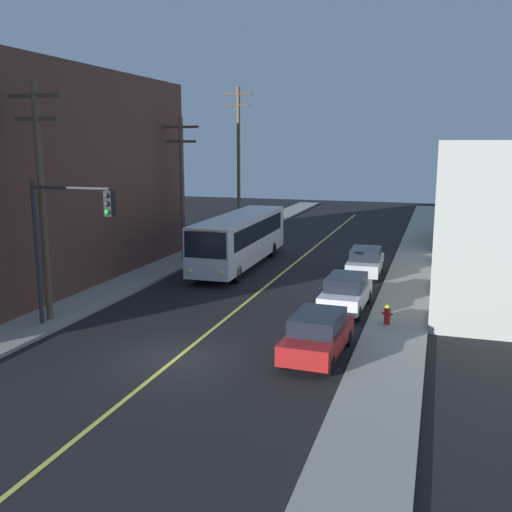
{
  "coord_description": "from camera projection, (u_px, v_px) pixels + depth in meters",
  "views": [
    {
      "loc": [
        8.67,
        -17.83,
        7.55
      ],
      "look_at": [
        0.0,
        9.46,
        2.0
      ],
      "focal_mm": 40.71,
      "sensor_mm": 36.0,
      "label": 1
    }
  ],
  "objects": [
    {
      "name": "sidewalk_left",
      "position": [
        135.0,
        281.0,
        32.19
      ],
      "size": [
        2.5,
        90.0,
        0.15
      ],
      "primitive_type": "cube",
      "color": "gray",
      "rests_on": "ground"
    },
    {
      "name": "fire_hydrant",
      "position": [
        387.0,
        314.0,
        24.13
      ],
      "size": [
        0.44,
        0.26,
        0.84
      ],
      "color": "red",
      "rests_on": "sidewalk_right"
    },
    {
      "name": "utility_pole_far",
      "position": [
        239.0,
        155.0,
        48.05
      ],
      "size": [
        2.4,
        0.28,
        11.97
      ],
      "color": "brown",
      "rests_on": "sidewalk_left"
    },
    {
      "name": "ground_plane",
      "position": [
        176.0,
        359.0,
        20.69
      ],
      "size": [
        120.0,
        120.0,
        0.0
      ],
      "primitive_type": "plane",
      "color": "black"
    },
    {
      "name": "parked_car_silver",
      "position": [
        365.0,
        262.0,
        33.56
      ],
      "size": [
        1.91,
        4.44,
        1.62
      ],
      "color": "#B7B7BC",
      "rests_on": "ground"
    },
    {
      "name": "utility_pole_mid",
      "position": [
        182.0,
        182.0,
        37.29
      ],
      "size": [
        2.4,
        0.28,
        9.04
      ],
      "color": "brown",
      "rests_on": "sidewalk_left"
    },
    {
      "name": "lane_stripe_center",
      "position": [
        284.0,
        272.0,
        34.73
      ],
      "size": [
        0.16,
        60.0,
        0.01
      ],
      "primitive_type": "cube",
      "color": "#D8CC4C",
      "rests_on": "ground"
    },
    {
      "name": "sidewalk_right",
      "position": [
        403.0,
        302.0,
        27.88
      ],
      "size": [
        2.5,
        90.0,
        0.15
      ],
      "primitive_type": "cube",
      "color": "gray",
      "rests_on": "ground"
    },
    {
      "name": "parked_car_white",
      "position": [
        346.0,
        292.0,
        26.67
      ],
      "size": [
        1.91,
        4.44,
        1.62
      ],
      "color": "silver",
      "rests_on": "ground"
    },
    {
      "name": "building_left_brick",
      "position": [
        9.0,
        178.0,
        31.13
      ],
      "size": [
        10.0,
        22.78,
        11.46
      ],
      "color": "brown",
      "rests_on": "ground"
    },
    {
      "name": "traffic_signal_left_corner",
      "position": [
        67.0,
        227.0,
        23.06
      ],
      "size": [
        3.75,
        0.48,
        6.0
      ],
      "color": "#2D2D33",
      "rests_on": "sidewalk_left"
    },
    {
      "name": "city_bus",
      "position": [
        240.0,
        238.0,
        35.98
      ],
      "size": [
        2.8,
        12.2,
        3.2
      ],
      "color": "silver",
      "rests_on": "ground"
    },
    {
      "name": "parked_car_red",
      "position": [
        318.0,
        334.0,
        20.77
      ],
      "size": [
        1.97,
        4.47,
        1.62
      ],
      "color": "maroon",
      "rests_on": "ground"
    },
    {
      "name": "utility_pole_near",
      "position": [
        41.0,
        192.0,
        23.96
      ],
      "size": [
        2.4,
        0.28,
        9.89
      ],
      "color": "brown",
      "rests_on": "sidewalk_left"
    }
  ]
}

